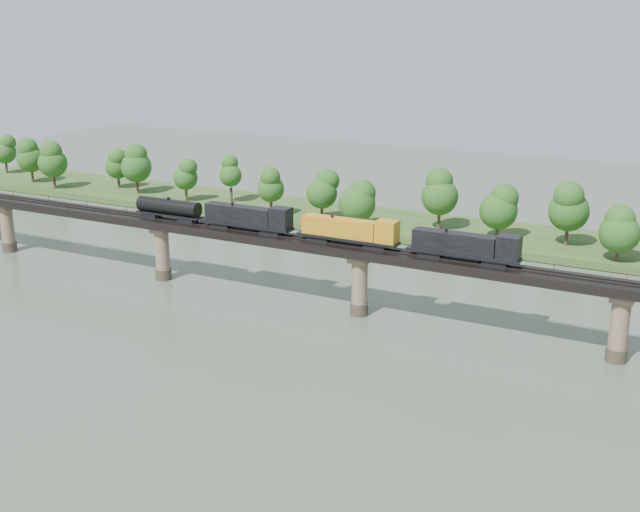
% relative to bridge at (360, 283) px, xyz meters
% --- Properties ---
extents(ground, '(400.00, 400.00, 0.00)m').
position_rel_bridge_xyz_m(ground, '(0.00, -30.00, -5.46)').
color(ground, '#3D4C3C').
rests_on(ground, ground).
extents(far_bank, '(300.00, 24.00, 1.60)m').
position_rel_bridge_xyz_m(far_bank, '(0.00, 55.00, -4.66)').
color(far_bank, '#2D491D').
rests_on(far_bank, ground).
extents(bridge, '(236.00, 30.00, 11.50)m').
position_rel_bridge_xyz_m(bridge, '(0.00, 0.00, 0.00)').
color(bridge, '#473A2D').
rests_on(bridge, ground).
extents(bridge_superstructure, '(220.00, 4.90, 0.75)m').
position_rel_bridge_xyz_m(bridge_superstructure, '(0.00, 0.00, 6.33)').
color(bridge_superstructure, black).
rests_on(bridge_superstructure, bridge).
extents(far_treeline, '(289.06, 17.54, 13.60)m').
position_rel_bridge_xyz_m(far_treeline, '(-8.21, 50.52, 3.37)').
color(far_treeline, '#382619').
rests_on(far_treeline, far_bank).
extents(freight_train, '(70.34, 2.74, 4.84)m').
position_rel_bridge_xyz_m(freight_train, '(-8.51, -0.00, 8.35)').
color(freight_train, black).
rests_on(freight_train, bridge).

